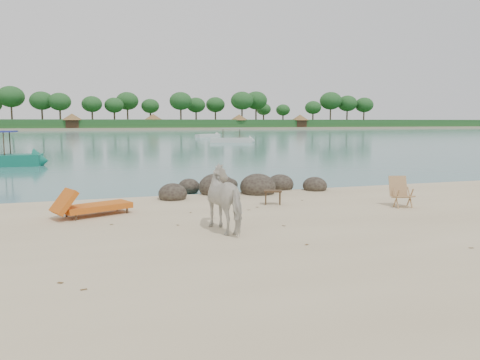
{
  "coord_description": "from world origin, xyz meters",
  "views": [
    {
      "loc": [
        -3.28,
        -9.91,
        2.58
      ],
      "look_at": [
        0.56,
        2.0,
        1.0
      ],
      "focal_mm": 35.0,
      "sensor_mm": 36.0,
      "label": 1
    }
  ],
  "objects_px": {
    "cow": "(229,199)",
    "side_table": "(273,198)",
    "boulders": "(240,188)",
    "deck_chair": "(403,193)",
    "lounge_chair": "(97,204)"
  },
  "relations": [
    {
      "from": "cow",
      "to": "side_table",
      "type": "relative_size",
      "value": 3.33
    },
    {
      "from": "cow",
      "to": "side_table",
      "type": "bearing_deg",
      "value": -139.62
    },
    {
      "from": "boulders",
      "to": "deck_chair",
      "type": "bearing_deg",
      "value": -48.69
    },
    {
      "from": "lounge_chair",
      "to": "deck_chair",
      "type": "bearing_deg",
      "value": -33.16
    },
    {
      "from": "boulders",
      "to": "lounge_chair",
      "type": "relative_size",
      "value": 2.82
    },
    {
      "from": "side_table",
      "to": "lounge_chair",
      "type": "distance_m",
      "value": 5.18
    },
    {
      "from": "side_table",
      "to": "deck_chair",
      "type": "height_order",
      "value": "deck_chair"
    },
    {
      "from": "cow",
      "to": "lounge_chair",
      "type": "bearing_deg",
      "value": -54.91
    },
    {
      "from": "cow",
      "to": "lounge_chair",
      "type": "relative_size",
      "value": 0.8
    },
    {
      "from": "boulders",
      "to": "deck_chair",
      "type": "distance_m",
      "value": 5.67
    },
    {
      "from": "lounge_chair",
      "to": "boulders",
      "type": "bearing_deg",
      "value": 5.46
    },
    {
      "from": "boulders",
      "to": "deck_chair",
      "type": "height_order",
      "value": "deck_chair"
    },
    {
      "from": "cow",
      "to": "deck_chair",
      "type": "height_order",
      "value": "cow"
    },
    {
      "from": "boulders",
      "to": "side_table",
      "type": "height_order",
      "value": "boulders"
    },
    {
      "from": "cow",
      "to": "side_table",
      "type": "xyz_separation_m",
      "value": [
        2.26,
        2.85,
        -0.54
      ]
    }
  ]
}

